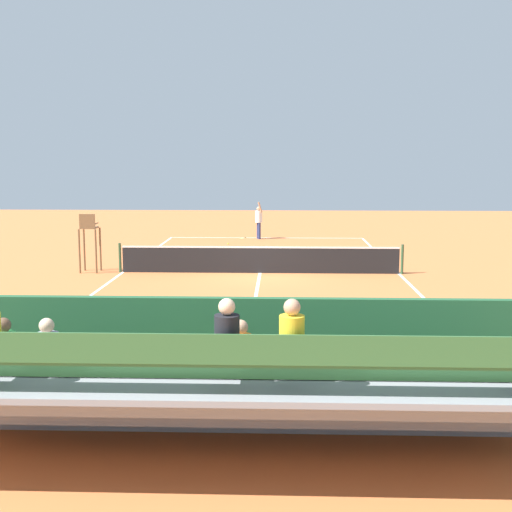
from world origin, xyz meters
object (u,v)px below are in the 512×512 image
Objects in this scene: equipment_bag at (256,399)px; tennis_net at (260,259)px; bleacher_stand at (221,394)px; courtside_bench at (359,375)px; tennis_racket at (243,238)px; tennis_ball_far at (303,249)px; umpire_chair at (89,236)px; tennis_ball_near at (228,244)px; tennis_player at (259,219)px.

tennis_net is at bearing -88.51° from equipment_bag.
bleacher_stand is 5.03× the size of courtside_bench.
courtside_bench is 3.08× the size of tennis_racket.
tennis_ball_far is at bearing -94.02° from equipment_bag.
umpire_chair is 9.45m from tennis_ball_near.
bleacher_stand is 137.27× the size of tennis_ball_near.
tennis_ball_near reaches higher than tennis_racket.
tennis_net reaches higher than tennis_ball_far.
tennis_racket is 2.52m from tennis_ball_near.
tennis_net is 8.44m from tennis_ball_near.
umpire_chair is at bearing 39.54° from tennis_ball_far.
bleacher_stand is at bearing 45.47° from courtside_bench.
bleacher_stand reaches higher than tennis_ball_far.
tennis_ball_near is at bearing -79.88° from courtside_bench.
tennis_racket is 8.87× the size of tennis_ball_near.
equipment_bag is at bearing 95.67° from tennis_ball_near.
courtside_bench is at bearing 95.82° from tennis_player.
tennis_racket is at bearing -82.28° from courtside_bench.
bleacher_stand is 4.23× the size of umpire_chair.
bleacher_stand is at bearing 94.21° from tennis_ball_near.
tennis_player is at bearing -89.27° from bleacher_stand.
tennis_racket is (-4.99, -10.71, -1.30)m from umpire_chair.
courtside_bench is (-2.04, 13.27, 0.06)m from tennis_net.
bleacher_stand is 16.56m from umpire_chair.
courtside_bench is 19.82m from tennis_ball_far.
tennis_ball_far is (-1.81, -21.94, -0.94)m from bleacher_stand.
tennis_net is at bearing -179.75° from umpire_chair.
equipment_bag is (-0.41, -2.00, -0.80)m from bleacher_stand.
tennis_net is 10.76m from tennis_racket.
tennis_player reaches higher than tennis_ball_near.
tennis_ball_near is at bearing 58.50° from tennis_player.
equipment_bag is at bearing 91.76° from tennis_player.
tennis_ball_far is (-2.14, 4.00, -0.98)m from tennis_player.
courtside_bench is at bearing 98.73° from tennis_net.
equipment_bag reaches higher than tennis_racket.
tennis_net is 17.60× the size of tennis_racket.
tennis_ball_near is at bearing -25.57° from tennis_ball_far.
tennis_racket is (0.82, -0.15, -1.00)m from tennis_player.
tennis_net reaches higher than tennis_racket.
courtside_bench is at bearing 100.12° from tennis_ball_near.
tennis_racket is at bearing -114.97° from umpire_chair.
tennis_ball_far is at bearing 154.43° from tennis_ball_near.
tennis_ball_far is at bearing 125.51° from tennis_racket.
tennis_net is 1.14× the size of bleacher_stand.
tennis_player is 4.64m from tennis_ball_far.
tennis_player is 1.30m from tennis_racket.
tennis_net is 11.44× the size of equipment_bag.
tennis_net is at bearing -81.27° from courtside_bench.
bleacher_stand is 3.02m from courtside_bench.
tennis_net is 13.41m from equipment_bag.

